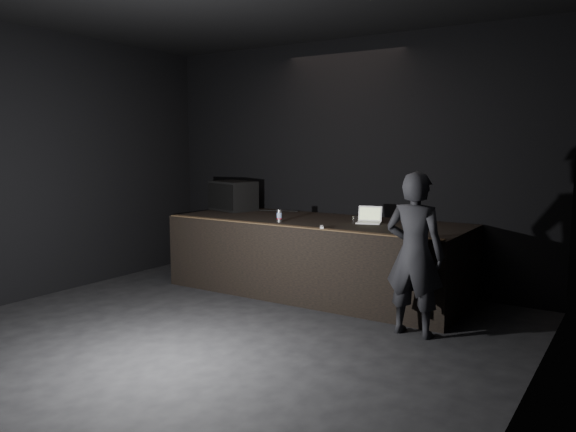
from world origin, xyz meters
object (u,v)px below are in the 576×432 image
(stage_riser, at_px, (317,256))
(person, at_px, (415,254))
(stage_monitor, at_px, (233,196))
(laptop, at_px, (369,219))
(beer_can, at_px, (279,216))

(stage_riser, height_order, person, person)
(stage_monitor, height_order, person, person)
(laptop, bearing_deg, person, -63.32)
(stage_monitor, xyz_separation_m, laptop, (2.38, -0.17, -0.17))
(beer_can, bearing_deg, stage_riser, 54.74)
(stage_monitor, distance_m, person, 3.63)
(stage_riser, distance_m, stage_monitor, 1.85)
(stage_monitor, relative_size, laptop, 2.10)
(laptop, relative_size, beer_can, 2.25)
(stage_riser, distance_m, person, 2.00)
(stage_riser, relative_size, person, 2.30)
(stage_monitor, bearing_deg, laptop, 11.16)
(stage_monitor, height_order, laptop, stage_monitor)
(stage_monitor, distance_m, beer_can, 1.55)
(stage_monitor, xyz_separation_m, person, (3.40, -1.25, -0.36))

